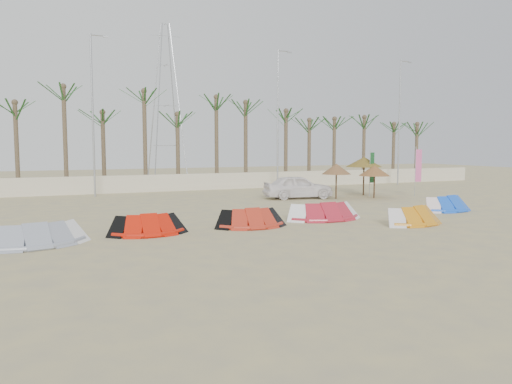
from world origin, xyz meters
name	(u,v)px	position (x,y,z in m)	size (l,w,h in m)	color
ground	(321,241)	(0.00, 0.00, 0.00)	(120.00, 120.00, 0.00)	tan
boundary_wall	(173,183)	(0.00, 22.00, 0.65)	(60.00, 0.30, 1.30)	beige
palm_line	(176,108)	(0.67, 23.50, 6.44)	(52.00, 4.00, 7.70)	brown
lamp_b	(93,112)	(-5.96, 20.00, 5.77)	(1.25, 0.14, 11.00)	#A5A8AD
lamp_c	(278,117)	(8.04, 20.00, 5.77)	(1.25, 0.14, 11.00)	#A5A8AD
lamp_d	(400,120)	(20.04, 20.00, 5.77)	(1.25, 0.14, 11.00)	#A5A8AD
pylon	(168,185)	(1.00, 28.00, 0.00)	(3.00, 3.00, 14.00)	#A5A8AD
kite_grey	(33,233)	(-9.77, 3.46, 0.42)	(3.89, 2.21, 0.90)	#8B92A2
kite_red_left	(147,223)	(-5.63, 4.07, 0.42)	(3.04, 1.58, 0.90)	red
kite_red_mid	(249,217)	(-1.19, 4.08, 0.42)	(3.11, 1.67, 0.90)	#B72C19
kite_red_right	(321,210)	(2.89, 4.75, 0.42)	(3.68, 1.58, 0.90)	#B41F30
kite_orange	(411,214)	(5.89, 1.95, 0.42)	(3.43, 2.10, 0.90)	orange
kite_blue	(445,203)	(10.69, 4.80, 0.42)	(3.32, 1.92, 0.90)	blue
parasol_left	(336,169)	(8.42, 12.09, 1.98)	(1.94, 1.94, 2.33)	#4C331E
parasol_mid	(375,171)	(11.04, 11.50, 1.84)	(2.08, 2.08, 2.20)	#4C331E
parasol_right	(364,162)	(11.54, 13.38, 2.36)	(2.55, 2.55, 2.71)	#4C331E
flag_pink	(417,167)	(14.53, 11.34, 2.03)	(0.44, 0.17, 3.43)	#A5A8AD
flag_green	(372,169)	(11.59, 12.54, 1.90)	(0.45, 0.11, 3.21)	#A5A8AD
car	(298,187)	(6.24, 13.30, 0.78)	(1.85, 4.59, 1.56)	white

